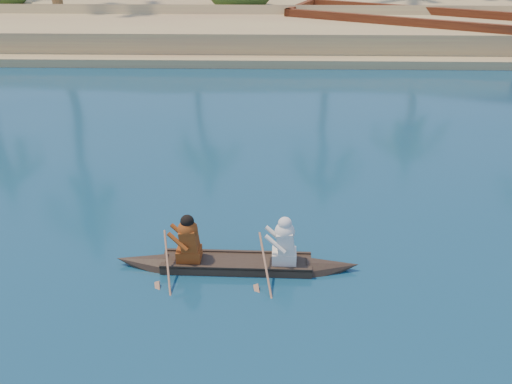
# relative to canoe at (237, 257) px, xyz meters

# --- Properties ---
(shrub_cluster) EXTENTS (100.00, 6.00, 2.40)m
(shrub_cluster) POSITION_rel_canoe_xyz_m (0.42, 24.94, 0.94)
(shrub_cluster) COLOR #223F17
(shrub_cluster) RESTS_ON ground
(canoe) EXTENTS (4.90, 0.76, 1.35)m
(canoe) POSITION_rel_canoe_xyz_m (0.00, 0.00, 0.00)
(canoe) COLOR #33281B
(canoe) RESTS_ON ground
(barge_mid) EXTENTS (12.48, 8.43, 1.98)m
(barge_mid) POSITION_rel_canoe_xyz_m (7.61, 20.44, 0.43)
(barge_mid) COLOR #662F15
(barge_mid) RESTS_ON ground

